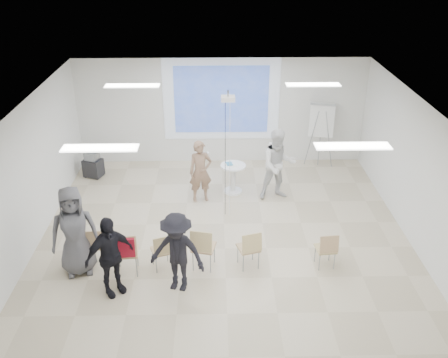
{
  "coord_description": "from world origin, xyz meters",
  "views": [
    {
      "loc": [
        -0.19,
        -8.77,
        6.05
      ],
      "look_at": [
        0.0,
        0.8,
        1.25
      ],
      "focal_mm": 40.0,
      "sensor_mm": 36.0,
      "label": 1
    }
  ],
  "objects_px": {
    "player_left": "(200,168)",
    "chair_right_far": "(327,248)",
    "pedestal_table": "(233,177)",
    "player_right": "(278,161)",
    "audience_mid": "(177,248)",
    "av_cart": "(93,166)",
    "chair_center": "(203,246)",
    "audience_left": "(109,251)",
    "chair_right_inner": "(250,247)",
    "chair_left_inner": "(162,249)",
    "flipchart_easel": "(322,121)",
    "chair_left_mid": "(126,251)",
    "chair_far_left": "(96,243)",
    "audience_outer": "(74,226)",
    "laptop": "(161,249)"
  },
  "relations": [
    {
      "from": "chair_left_inner",
      "to": "audience_mid",
      "type": "xyz_separation_m",
      "value": [
        0.34,
        -0.59,
        0.43
      ]
    },
    {
      "from": "player_left",
      "to": "chair_left_inner",
      "type": "height_order",
      "value": "player_left"
    },
    {
      "from": "chair_right_inner",
      "to": "player_left",
      "type": "bearing_deg",
      "value": 93.05
    },
    {
      "from": "chair_right_far",
      "to": "audience_mid",
      "type": "height_order",
      "value": "audience_mid"
    },
    {
      "from": "audience_mid",
      "to": "chair_left_mid",
      "type": "bearing_deg",
      "value": 173.32
    },
    {
      "from": "chair_far_left",
      "to": "chair_right_inner",
      "type": "relative_size",
      "value": 0.97
    },
    {
      "from": "player_left",
      "to": "chair_right_far",
      "type": "height_order",
      "value": "player_left"
    },
    {
      "from": "chair_right_inner",
      "to": "audience_mid",
      "type": "relative_size",
      "value": 0.47
    },
    {
      "from": "audience_left",
      "to": "audience_mid",
      "type": "bearing_deg",
      "value": -33.25
    },
    {
      "from": "player_left",
      "to": "audience_left",
      "type": "distance_m",
      "value": 3.84
    },
    {
      "from": "chair_left_mid",
      "to": "audience_left",
      "type": "relative_size",
      "value": 0.51
    },
    {
      "from": "pedestal_table",
      "to": "chair_left_mid",
      "type": "bearing_deg",
      "value": -122.71
    },
    {
      "from": "chair_left_mid",
      "to": "av_cart",
      "type": "bearing_deg",
      "value": 104.56
    },
    {
      "from": "chair_left_mid",
      "to": "audience_outer",
      "type": "relative_size",
      "value": 0.46
    },
    {
      "from": "laptop",
      "to": "audience_outer",
      "type": "height_order",
      "value": "audience_outer"
    },
    {
      "from": "pedestal_table",
      "to": "player_right",
      "type": "distance_m",
      "value": 1.26
    },
    {
      "from": "pedestal_table",
      "to": "audience_left",
      "type": "bearing_deg",
      "value": -121.21
    },
    {
      "from": "av_cart",
      "to": "chair_center",
      "type": "bearing_deg",
      "value": -34.19
    },
    {
      "from": "player_right",
      "to": "laptop",
      "type": "bearing_deg",
      "value": -142.14
    },
    {
      "from": "flipchart_easel",
      "to": "audience_left",
      "type": "bearing_deg",
      "value": -118.27
    },
    {
      "from": "audience_left",
      "to": "chair_center",
      "type": "bearing_deg",
      "value": -15.66
    },
    {
      "from": "pedestal_table",
      "to": "flipchart_easel",
      "type": "distance_m",
      "value": 3.07
    },
    {
      "from": "chair_right_far",
      "to": "chair_far_left",
      "type": "bearing_deg",
      "value": 170.97
    },
    {
      "from": "audience_mid",
      "to": "player_right",
      "type": "bearing_deg",
      "value": 73.57
    },
    {
      "from": "chair_center",
      "to": "av_cart",
      "type": "height_order",
      "value": "chair_center"
    },
    {
      "from": "chair_left_mid",
      "to": "chair_right_inner",
      "type": "relative_size",
      "value": 1.11
    },
    {
      "from": "chair_right_inner",
      "to": "laptop",
      "type": "xyz_separation_m",
      "value": [
        -1.74,
        0.08,
        -0.08
      ]
    },
    {
      "from": "player_right",
      "to": "laptop",
      "type": "xyz_separation_m",
      "value": [
        -2.62,
        -2.83,
        -0.57
      ]
    },
    {
      "from": "chair_left_mid",
      "to": "audience_left",
      "type": "height_order",
      "value": "audience_left"
    },
    {
      "from": "chair_center",
      "to": "laptop",
      "type": "xyz_separation_m",
      "value": [
        -0.82,
        0.1,
        -0.12
      ]
    },
    {
      "from": "chair_center",
      "to": "pedestal_table",
      "type": "bearing_deg",
      "value": 90.09
    },
    {
      "from": "chair_far_left",
      "to": "chair_left_inner",
      "type": "distance_m",
      "value": 1.34
    },
    {
      "from": "chair_far_left",
      "to": "audience_left",
      "type": "relative_size",
      "value": 0.45
    },
    {
      "from": "pedestal_table",
      "to": "audience_mid",
      "type": "height_order",
      "value": "audience_mid"
    },
    {
      "from": "audience_outer",
      "to": "av_cart",
      "type": "relative_size",
      "value": 2.92
    },
    {
      "from": "chair_center",
      "to": "audience_outer",
      "type": "distance_m",
      "value": 2.48
    },
    {
      "from": "player_right",
      "to": "chair_right_far",
      "type": "xyz_separation_m",
      "value": [
        0.63,
        -2.93,
        -0.53
      ]
    },
    {
      "from": "pedestal_table",
      "to": "chair_left_inner",
      "type": "bearing_deg",
      "value": -115.03
    },
    {
      "from": "chair_center",
      "to": "flipchart_easel",
      "type": "bearing_deg",
      "value": 68.78
    },
    {
      "from": "pedestal_table",
      "to": "audience_mid",
      "type": "distance_m",
      "value": 4.0
    },
    {
      "from": "audience_mid",
      "to": "player_left",
      "type": "bearing_deg",
      "value": 100.43
    },
    {
      "from": "chair_left_inner",
      "to": "chair_right_far",
      "type": "bearing_deg",
      "value": -20.15
    },
    {
      "from": "chair_left_inner",
      "to": "audience_left",
      "type": "height_order",
      "value": "audience_left"
    },
    {
      "from": "chair_left_inner",
      "to": "chair_right_inner",
      "type": "bearing_deg",
      "value": -19.67
    },
    {
      "from": "player_left",
      "to": "chair_left_inner",
      "type": "xyz_separation_m",
      "value": [
        -0.69,
        -2.83,
        -0.41
      ]
    },
    {
      "from": "chair_far_left",
      "to": "chair_center",
      "type": "relative_size",
      "value": 0.89
    },
    {
      "from": "player_left",
      "to": "av_cart",
      "type": "bearing_deg",
      "value": 142.56
    },
    {
      "from": "player_left",
      "to": "laptop",
      "type": "relative_size",
      "value": 6.06
    },
    {
      "from": "audience_left",
      "to": "audience_mid",
      "type": "distance_m",
      "value": 1.21
    },
    {
      "from": "player_left",
      "to": "chair_right_far",
      "type": "distance_m",
      "value": 3.83
    }
  ]
}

